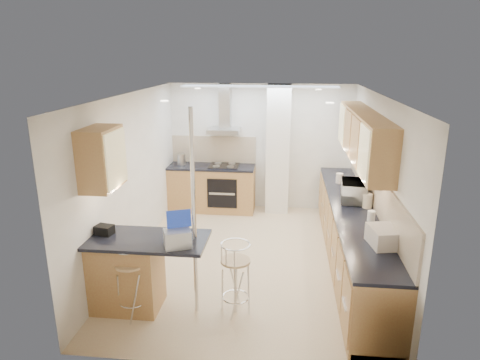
# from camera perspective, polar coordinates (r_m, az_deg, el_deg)

# --- Properties ---
(ground) EXTENTS (4.80, 4.80, 0.00)m
(ground) POSITION_cam_1_polar(r_m,az_deg,el_deg) (6.72, 1.33, -10.47)
(ground) COLOR #D6B28F
(ground) RESTS_ON ground
(room_shell) EXTENTS (3.64, 4.84, 2.51)m
(room_shell) POSITION_cam_1_polar(r_m,az_deg,el_deg) (6.52, 4.55, 3.10)
(room_shell) COLOR silver
(room_shell) RESTS_ON ground
(right_counter) EXTENTS (0.63, 4.40, 0.92)m
(right_counter) POSITION_cam_1_polar(r_m,az_deg,el_deg) (6.58, 14.59, -7.20)
(right_counter) COLOR #A76C43
(right_counter) RESTS_ON ground
(back_counter) EXTENTS (1.70, 0.63, 0.92)m
(back_counter) POSITION_cam_1_polar(r_m,az_deg,el_deg) (8.60, -3.75, -1.05)
(back_counter) COLOR #A76C43
(back_counter) RESTS_ON ground
(peninsula) EXTENTS (1.47, 0.72, 0.94)m
(peninsula) POSITION_cam_1_polar(r_m,az_deg,el_deg) (5.45, -12.16, -12.07)
(peninsula) COLOR #A76C43
(peninsula) RESTS_ON ground
(microwave) EXTENTS (0.43, 0.59, 0.30)m
(microwave) POSITION_cam_1_polar(r_m,az_deg,el_deg) (6.60, 14.98, -1.48)
(microwave) COLOR silver
(microwave) RESTS_ON right_counter
(laptop) EXTENTS (0.35, 0.31, 0.20)m
(laptop) POSITION_cam_1_polar(r_m,az_deg,el_deg) (4.92, -8.34, -7.72)
(laptop) COLOR #A8ABB0
(laptop) RESTS_ON peninsula
(bag) EXTENTS (0.23, 0.19, 0.11)m
(bag) POSITION_cam_1_polar(r_m,az_deg,el_deg) (5.47, -17.64, -6.35)
(bag) COLOR black
(bag) RESTS_ON peninsula
(bar_stool_near) EXTENTS (0.46, 0.46, 0.92)m
(bar_stool_near) POSITION_cam_1_polar(r_m,az_deg,el_deg) (5.35, -14.26, -13.02)
(bar_stool_near) COLOR tan
(bar_stool_near) RESTS_ON ground
(bar_stool_end) EXTENTS (0.52, 0.52, 0.92)m
(bar_stool_end) POSITION_cam_1_polar(r_m,az_deg,el_deg) (5.26, -0.60, -12.96)
(bar_stool_end) COLOR tan
(bar_stool_end) RESTS_ON ground
(jar_a) EXTENTS (0.13, 0.13, 0.17)m
(jar_a) POSITION_cam_1_polar(r_m,az_deg,el_deg) (7.49, 13.13, 0.23)
(jar_a) COLOR beige
(jar_a) RESTS_ON right_counter
(jar_b) EXTENTS (0.12, 0.12, 0.15)m
(jar_b) POSITION_cam_1_polar(r_m,az_deg,el_deg) (7.33, 15.26, -0.33)
(jar_b) COLOR beige
(jar_b) RESTS_ON right_counter
(jar_c) EXTENTS (0.18, 0.18, 0.21)m
(jar_c) POSITION_cam_1_polar(r_m,az_deg,el_deg) (6.40, 16.64, -2.67)
(jar_c) COLOR beige
(jar_c) RESTS_ON right_counter
(jar_d) EXTENTS (0.13, 0.13, 0.14)m
(jar_d) POSITION_cam_1_polar(r_m,az_deg,el_deg) (5.91, 17.10, -4.62)
(jar_d) COLOR silver
(jar_d) RESTS_ON right_counter
(bread_bin) EXTENTS (0.39, 0.46, 0.21)m
(bread_bin) POSITION_cam_1_polar(r_m,az_deg,el_deg) (5.23, 18.70, -7.16)
(bread_bin) COLOR beige
(bread_bin) RESTS_ON right_counter
(kettle) EXTENTS (0.16, 0.16, 0.22)m
(kettle) POSITION_cam_1_polar(r_m,az_deg,el_deg) (8.58, -7.82, 2.74)
(kettle) COLOR #AFB2B4
(kettle) RESTS_ON back_counter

